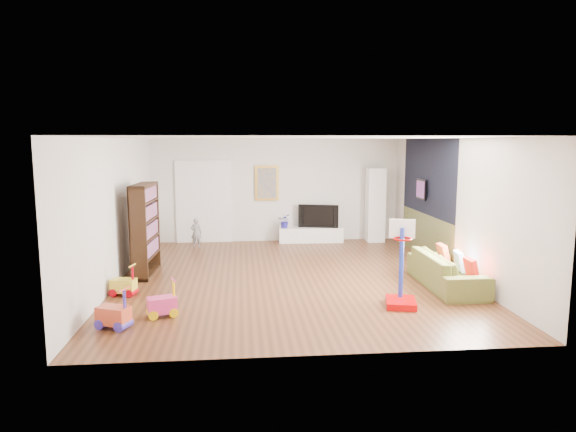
{
  "coord_description": "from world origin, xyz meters",
  "views": [
    {
      "loc": [
        -0.94,
        -9.74,
        2.63
      ],
      "look_at": [
        0.0,
        0.4,
        1.15
      ],
      "focal_mm": 32.0,
      "sensor_mm": 36.0,
      "label": 1
    }
  ],
  "objects": [
    {
      "name": "wall_right",
      "position": [
        3.25,
        0.0,
        1.35
      ],
      "size": [
        0.0,
        7.5,
        2.7
      ],
      "primitive_type": "cube",
      "color": "silver",
      "rests_on": "ground"
    },
    {
      "name": "vase_plant",
      "position": [
        0.2,
        3.44,
        0.58
      ],
      "size": [
        0.41,
        0.38,
        0.38
      ],
      "primitive_type": "imported",
      "rotation": [
        0.0,
        0.0,
        -0.29
      ],
      "color": "#282199",
      "rests_on": "media_console"
    },
    {
      "name": "sofa",
      "position": [
        2.78,
        -0.95,
        0.3
      ],
      "size": [
        0.84,
        2.1,
        0.61
      ],
      "primitive_type": "imported",
      "rotation": [
        0.0,
        0.0,
        1.56
      ],
      "color": "#61682B",
      "rests_on": "ground"
    },
    {
      "name": "tall_cabinet",
      "position": [
        2.6,
        3.43,
        0.97
      ],
      "size": [
        0.47,
        0.47,
        1.95
      ],
      "primitive_type": "cube",
      "rotation": [
        0.0,
        0.0,
        -0.03
      ],
      "color": "white",
      "rests_on": "ground"
    },
    {
      "name": "navy_accent",
      "position": [
        3.23,
        1.4,
        1.85
      ],
      "size": [
        0.01,
        3.2,
        1.7
      ],
      "primitive_type": "cube",
      "color": "black",
      "rests_on": "wall_right"
    },
    {
      "name": "ride_on_yellow",
      "position": [
        -2.97,
        -0.95,
        0.27
      ],
      "size": [
        0.45,
        0.34,
        0.54
      ],
      "primitive_type": "cube",
      "rotation": [
        0.0,
        0.0,
        -0.23
      ],
      "color": "yellow",
      "rests_on": "ground"
    },
    {
      "name": "tv",
      "position": [
        1.1,
        3.51,
        0.7
      ],
      "size": [
        1.06,
        0.4,
        0.61
      ],
      "primitive_type": "imported",
      "rotation": [
        0.0,
        0.0,
        -0.25
      ],
      "color": "black",
      "rests_on": "media_console"
    },
    {
      "name": "ride_on_pink",
      "position": [
        -2.15,
        -2.12,
        0.28
      ],
      "size": [
        0.49,
        0.38,
        0.57
      ],
      "primitive_type": "cube",
      "rotation": [
        0.0,
        0.0,
        0.32
      ],
      "color": "#F5398B",
      "rests_on": "ground"
    },
    {
      "name": "bookshelf",
      "position": [
        -2.84,
        0.48,
        0.91
      ],
      "size": [
        0.38,
        1.25,
        1.81
      ],
      "primitive_type": "cube",
      "rotation": [
        0.0,
        0.0,
        -0.04
      ],
      "color": "black",
      "rests_on": "ground"
    },
    {
      "name": "pillow_right",
      "position": [
        2.95,
        -0.34,
        0.48
      ],
      "size": [
        0.11,
        0.37,
        0.37
      ],
      "primitive_type": "cube",
      "rotation": [
        0.0,
        0.0,
        -0.02
      ],
      "color": "#C74829",
      "rests_on": "sofa"
    },
    {
      "name": "ride_on_orange",
      "position": [
        -2.76,
        -2.55,
        0.3
      ],
      "size": [
        0.52,
        0.43,
        0.59
      ],
      "primitive_type": "cube",
      "rotation": [
        0.0,
        0.0,
        -0.39
      ],
      "color": "#CC4527",
      "rests_on": "ground"
    },
    {
      "name": "pillow_center",
      "position": [
        3.01,
        -0.98,
        0.48
      ],
      "size": [
        0.15,
        0.37,
        0.36
      ],
      "primitive_type": "cube",
      "rotation": [
        0.0,
        0.0,
        -0.15
      ],
      "color": "silver",
      "rests_on": "sofa"
    },
    {
      "name": "floor",
      "position": [
        0.0,
        0.0,
        0.0
      ],
      "size": [
        6.5,
        7.5,
        0.0
      ],
      "primitive_type": "cube",
      "color": "brown",
      "rests_on": "ground"
    },
    {
      "name": "olive_wainscot",
      "position": [
        3.23,
        1.4,
        0.5
      ],
      "size": [
        0.01,
        3.2,
        1.0
      ],
      "primitive_type": "cube",
      "color": "brown",
      "rests_on": "wall_right"
    },
    {
      "name": "media_console",
      "position": [
        0.89,
        3.47,
        0.2
      ],
      "size": [
        1.69,
        0.47,
        0.39
      ],
      "primitive_type": "cube",
      "rotation": [
        0.0,
        0.0,
        -0.03
      ],
      "color": "white",
      "rests_on": "ground"
    },
    {
      "name": "basketball_hoop",
      "position": [
        1.61,
        -1.95,
        0.7
      ],
      "size": [
        0.6,
        0.68,
        1.39
      ],
      "primitive_type": "cube",
      "rotation": [
        0.0,
        0.0,
        -0.24
      ],
      "color": "#C00203",
      "rests_on": "ground"
    },
    {
      "name": "wall_left",
      "position": [
        -3.25,
        0.0,
        1.35
      ],
      "size": [
        0.0,
        7.5,
        2.7
      ],
      "primitive_type": "cube",
      "color": "silver",
      "rests_on": "ground"
    },
    {
      "name": "doorway",
      "position": [
        -1.9,
        3.71,
        1.05
      ],
      "size": [
        1.45,
        0.06,
        2.1
      ],
      "primitive_type": "cube",
      "color": "white",
      "rests_on": "ground"
    },
    {
      "name": "pillow_left",
      "position": [
        2.97,
        -1.53,
        0.48
      ],
      "size": [
        0.1,
        0.35,
        0.35
      ],
      "primitive_type": "cube",
      "rotation": [
        0.0,
        0.0,
        0.01
      ],
      "color": "red",
      "rests_on": "sofa"
    },
    {
      "name": "painting_back",
      "position": [
        -0.25,
        3.71,
        1.55
      ],
      "size": [
        0.62,
        0.06,
        0.92
      ],
      "primitive_type": "cube",
      "color": "gold",
      "rests_on": "wall_back"
    },
    {
      "name": "wall_back",
      "position": [
        0.0,
        3.75,
        1.35
      ],
      "size": [
        6.5,
        0.0,
        2.7
      ],
      "primitive_type": "cube",
      "color": "silver",
      "rests_on": "ground"
    },
    {
      "name": "artwork_right",
      "position": [
        3.17,
        1.6,
        1.55
      ],
      "size": [
        0.04,
        0.56,
        0.46
      ],
      "primitive_type": "cube",
      "color": "#7F3F8C",
      "rests_on": "wall_right"
    },
    {
      "name": "child",
      "position": [
        -2.07,
        3.07,
        0.37
      ],
      "size": [
        0.27,
        0.18,
        0.74
      ],
      "primitive_type": "imported",
      "rotation": [
        0.0,
        0.0,
        3.11
      ],
      "color": "gray",
      "rests_on": "ground"
    },
    {
      "name": "ceiling",
      "position": [
        0.0,
        0.0,
        2.7
      ],
      "size": [
        6.5,
        7.5,
        0.0
      ],
      "primitive_type": "cube",
      "color": "white",
      "rests_on": "ground"
    },
    {
      "name": "wall_front",
      "position": [
        0.0,
        -3.75,
        1.35
      ],
      "size": [
        6.5,
        0.0,
        2.7
      ],
      "primitive_type": "cube",
      "color": "silver",
      "rests_on": "ground"
    }
  ]
}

